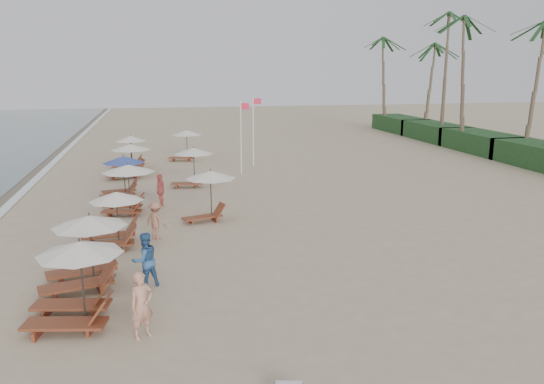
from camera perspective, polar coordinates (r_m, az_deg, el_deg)
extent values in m
plane|color=tan|center=(18.72, 0.67, -7.79)|extent=(160.00, 160.00, 0.00)
cube|color=white|center=(28.79, -26.52, -1.75)|extent=(0.50, 140.00, 0.02)
cube|color=#193D1C|center=(47.25, 21.23, 4.94)|extent=(3.20, 8.00, 1.60)
cube|color=#193D1C|center=(53.62, 16.85, 6.10)|extent=(3.20, 8.00, 1.60)
cube|color=#193D1C|center=(60.24, 13.40, 6.99)|extent=(3.20, 8.00, 1.60)
cylinder|color=brown|center=(44.19, 25.51, 9.43)|extent=(0.36, 0.36, 9.80)
cylinder|color=brown|center=(47.43, 19.95, 10.54)|extent=(0.36, 0.36, 10.60)
cylinder|color=brown|center=(52.35, 17.79, 11.28)|extent=(0.36, 0.36, 11.40)
cylinder|color=brown|center=(57.37, 15.89, 10.28)|extent=(0.36, 0.36, 9.00)
cylinder|color=brown|center=(61.24, 12.09, 10.99)|extent=(0.36, 0.36, 9.80)
cylinder|color=black|center=(15.23, -19.36, -9.12)|extent=(0.05, 0.05, 2.18)
cone|color=silver|center=(14.90, -19.64, -5.57)|extent=(2.24, 2.24, 0.35)
cylinder|color=black|center=(17.66, -18.48, -6.01)|extent=(0.05, 0.05, 2.18)
cone|color=silver|center=(17.37, -18.71, -2.92)|extent=(2.28, 2.28, 0.35)
cylinder|color=black|center=(21.30, -15.98, -2.85)|extent=(0.05, 0.05, 2.03)
cone|color=silver|center=(21.08, -16.14, -0.45)|extent=(2.03, 2.03, 0.35)
cylinder|color=black|center=(25.94, -14.83, 0.22)|extent=(0.05, 0.05, 2.23)
cone|color=silver|center=(25.75, -14.96, 2.42)|extent=(2.42, 2.42, 0.35)
cylinder|color=black|center=(29.36, -15.31, 1.50)|extent=(0.05, 0.05, 2.10)
cone|color=#324493|center=(29.20, -15.42, 3.32)|extent=(2.17, 2.17, 0.35)
cylinder|color=black|center=(34.83, -14.62, 3.18)|extent=(0.05, 0.05, 1.99)
cone|color=silver|center=(34.69, -14.70, 4.63)|extent=(2.45, 2.45, 0.35)
cylinder|color=black|center=(37.78, -14.60, 4.03)|extent=(0.05, 0.05, 2.14)
cone|color=silver|center=(37.65, -14.68, 5.48)|extent=(2.05, 2.05, 0.35)
cylinder|color=black|center=(24.18, -6.45, -0.43)|extent=(0.05, 0.05, 2.15)
cone|color=silver|center=(23.98, -6.51, 1.84)|extent=(2.24, 2.24, 0.35)
cylinder|color=black|center=(31.29, -8.22, 2.55)|extent=(0.05, 0.05, 2.15)
cone|color=silver|center=(31.13, -8.28, 4.32)|extent=(2.24, 2.24, 0.35)
cylinder|color=black|center=(40.42, -8.97, 4.85)|extent=(0.05, 0.05, 2.15)
cone|color=silver|center=(40.30, -9.01, 6.22)|extent=(2.24, 2.24, 0.35)
imported|color=tan|center=(14.10, -13.58, -11.53)|extent=(0.76, 0.68, 1.73)
imported|color=#2E578C|center=(17.14, -13.27, -7.01)|extent=(1.06, 0.98, 1.75)
imported|color=#99624E|center=(21.82, -12.15, -2.95)|extent=(1.12, 1.08, 1.53)
imported|color=#CA5451|center=(26.85, -11.71, 0.17)|extent=(0.68, 1.05, 1.65)
cylinder|color=silver|center=(34.59, -3.30, 5.78)|extent=(0.08, 0.08, 4.70)
cube|color=#D52847|center=(34.45, -2.88, 9.02)|extent=(0.55, 0.02, 0.40)
cylinder|color=silver|center=(37.34, -1.99, 6.44)|extent=(0.08, 0.08, 4.86)
cube|color=#D52847|center=(37.22, -1.59, 9.56)|extent=(0.55, 0.02, 0.40)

